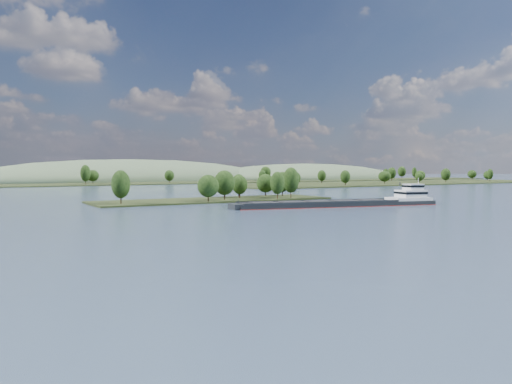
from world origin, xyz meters
TOP-DOWN VIEW (x-y plane):
  - ground at (0.00, 120.00)m, footprint 1800.00×1800.00m
  - tree_island at (6.18, 179.16)m, footprint 100.00×30.84m
  - right_bank at (231.57, 299.57)m, footprint 320.00×90.00m
  - back_shoreline at (9.26, 399.79)m, footprint 900.00×60.00m
  - hill_east at (260.00, 470.00)m, footprint 260.00×140.00m
  - hill_west at (60.00, 500.00)m, footprint 320.00×160.00m
  - cargo_barge at (29.82, 129.47)m, footprint 77.74×25.08m

SIDE VIEW (x-z plane):
  - ground at x=0.00m, z-range 0.00..0.00m
  - hill_east at x=260.00m, z-range -18.00..18.00m
  - hill_west at x=60.00m, z-range -22.00..22.00m
  - back_shoreline at x=9.26m, z-range -7.28..8.99m
  - right_bank at x=231.57m, z-range -6.27..8.07m
  - cargo_barge at x=29.82m, z-range -3.92..6.56m
  - tree_island at x=6.18m, z-range -3.01..11.45m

